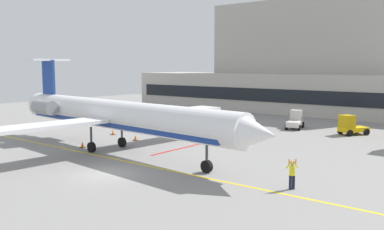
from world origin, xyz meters
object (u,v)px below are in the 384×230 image
object	(u,v)px
regional_jet	(113,115)
baggage_tug	(295,120)
pushback_tractor	(351,126)
marshaller	(292,174)

from	to	relation	value
regional_jet	baggage_tug	world-z (taller)	regional_jet
pushback_tractor	regional_jet	bearing A→B (deg)	-121.79
marshaller	pushback_tractor	bearing A→B (deg)	99.54
baggage_tug	marshaller	bearing A→B (deg)	-65.73
regional_jet	marshaller	distance (m)	17.74
baggage_tug	pushback_tractor	xyz separation A→B (m)	(6.90, -0.86, 0.01)
marshaller	regional_jet	bearing A→B (deg)	177.13
regional_jet	baggage_tug	xyz separation A→B (m)	(6.81, 22.98, -2.27)
regional_jet	pushback_tractor	bearing A→B (deg)	58.21
regional_jet	marshaller	world-z (taller)	regional_jet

